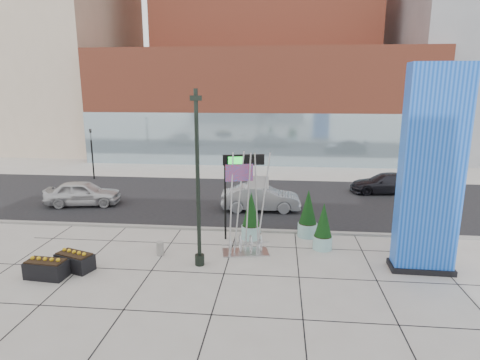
# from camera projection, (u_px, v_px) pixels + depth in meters

# --- Properties ---
(ground) EXTENTS (160.00, 160.00, 0.00)m
(ground) POSITION_uv_depth(u_px,v_px,m) (204.00, 262.00, 17.20)
(ground) COLOR #9E9991
(ground) RESTS_ON ground
(street_asphalt) EXTENTS (80.00, 12.00, 0.02)m
(street_asphalt) POSITION_uv_depth(u_px,v_px,m) (232.00, 199.00, 26.90)
(street_asphalt) COLOR black
(street_asphalt) RESTS_ON ground
(curb_edge) EXTENTS (80.00, 0.30, 0.12)m
(curb_edge) POSITION_uv_depth(u_px,v_px,m) (218.00, 229.00, 21.07)
(curb_edge) COLOR gray
(curb_edge) RESTS_ON ground
(tower_podium) EXTENTS (34.00, 10.00, 11.00)m
(tower_podium) POSITION_uv_depth(u_px,v_px,m) (260.00, 105.00, 42.05)
(tower_podium) COLOR #9D442D
(tower_podium) RESTS_ON ground
(tower_glass_front) EXTENTS (34.00, 0.60, 5.00)m
(tower_glass_front) POSITION_uv_depth(u_px,v_px,m) (257.00, 140.00, 38.07)
(tower_glass_front) COLOR #8CA5B2
(tower_glass_front) RESTS_ON ground
(building_beige_left) EXTENTS (18.00, 20.00, 34.00)m
(building_beige_left) POSITION_uv_depth(u_px,v_px,m) (43.00, 6.00, 48.87)
(building_beige_left) COLOR tan
(building_beige_left) RESTS_ON ground
(blue_pylon) EXTENTS (2.51, 1.17, 8.25)m
(blue_pylon) POSITION_uv_depth(u_px,v_px,m) (430.00, 175.00, 15.60)
(blue_pylon) COLOR blue
(blue_pylon) RESTS_ON ground
(lamp_post) EXTENTS (0.48, 0.40, 7.29)m
(lamp_post) POSITION_uv_depth(u_px,v_px,m) (198.00, 197.00, 16.30)
(lamp_post) COLOR black
(lamp_post) RESTS_ON ground
(public_art_sculpture) EXTENTS (2.21, 1.39, 4.66)m
(public_art_sculpture) POSITION_uv_depth(u_px,v_px,m) (246.00, 227.00, 17.92)
(public_art_sculpture) COLOR silver
(public_art_sculpture) RESTS_ON ground
(concrete_bollard) EXTENTS (0.32, 0.32, 0.63)m
(concrete_bollard) POSITION_uv_depth(u_px,v_px,m) (160.00, 248.00, 17.89)
(concrete_bollard) COLOR gray
(concrete_bollard) RESTS_ON ground
(overhead_street_sign) EXTENTS (1.98, 0.59, 4.22)m
(overhead_street_sign) POSITION_uv_depth(u_px,v_px,m) (240.00, 168.00, 18.98)
(overhead_street_sign) COLOR black
(overhead_street_sign) RESTS_ON ground
(round_planter_east) EXTENTS (0.97, 0.97, 2.42)m
(round_planter_east) POSITION_uv_depth(u_px,v_px,m) (308.00, 214.00, 19.99)
(round_planter_east) COLOR #99CFCB
(round_planter_east) RESTS_ON ground
(round_planter_mid) EXTENTS (0.89, 0.89, 2.22)m
(round_planter_mid) POSITION_uv_depth(u_px,v_px,m) (323.00, 227.00, 18.42)
(round_planter_mid) COLOR #99CFCB
(round_planter_mid) RESTS_ON ground
(round_planter_west) EXTENTS (0.96, 0.96, 2.39)m
(round_planter_west) POSITION_uv_depth(u_px,v_px,m) (251.00, 217.00, 19.70)
(round_planter_west) COLOR #99CFCB
(round_planter_west) RESTS_ON ground
(box_planter_north) EXTENTS (1.63, 0.91, 0.86)m
(box_planter_north) POSITION_uv_depth(u_px,v_px,m) (46.00, 268.00, 15.75)
(box_planter_north) COLOR black
(box_planter_north) RESTS_ON ground
(box_planter_south) EXTENTS (1.71, 1.24, 0.85)m
(box_planter_south) POSITION_uv_depth(u_px,v_px,m) (75.00, 261.00, 16.45)
(box_planter_south) COLOR black
(box_planter_south) RESTS_ON ground
(car_white_west) EXTENTS (4.84, 2.59, 1.56)m
(car_white_west) POSITION_uv_depth(u_px,v_px,m) (83.00, 193.00, 25.41)
(car_white_west) COLOR silver
(car_white_west) RESTS_ON ground
(car_silver_mid) EXTENTS (4.83, 1.94, 1.56)m
(car_silver_mid) POSITION_uv_depth(u_px,v_px,m) (261.00, 198.00, 24.32)
(car_silver_mid) COLOR #94979B
(car_silver_mid) RESTS_ON ground
(car_dark_east) EXTENTS (4.97, 2.29, 1.41)m
(car_dark_east) POSITION_uv_depth(u_px,v_px,m) (385.00, 183.00, 28.36)
(car_dark_east) COLOR black
(car_dark_east) RESTS_ON ground
(traffic_signal) EXTENTS (0.15, 0.18, 4.10)m
(traffic_signal) POSITION_uv_depth(u_px,v_px,m) (92.00, 151.00, 32.39)
(traffic_signal) COLOR black
(traffic_signal) RESTS_ON ground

